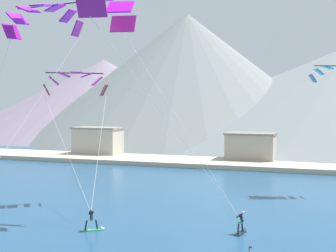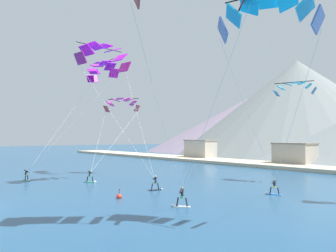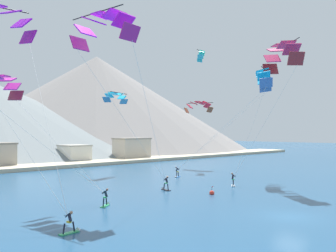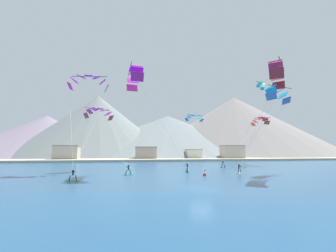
% 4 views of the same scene
% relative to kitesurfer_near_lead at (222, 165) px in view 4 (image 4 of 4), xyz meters
% --- Properties ---
extents(ground_plane, '(400.00, 400.00, 0.00)m').
position_rel_kitesurfer_near_lead_xyz_m(ground_plane, '(-12.34, -24.82, -0.48)').
color(ground_plane, navy).
extents(kitesurfer_near_lead, '(1.75, 1.09, 1.69)m').
position_rel_kitesurfer_near_lead_xyz_m(kitesurfer_near_lead, '(0.00, 0.00, 0.00)').
color(kitesurfer_near_lead, '#337FDB').
rests_on(kitesurfer_near_lead, ground).
extents(kitesurfer_near_trail, '(1.64, 1.36, 1.78)m').
position_rel_kitesurfer_near_lead_xyz_m(kitesurfer_near_trail, '(-1.62, -11.55, 0.05)').
color(kitesurfer_near_trail, white).
rests_on(kitesurfer_near_trail, ground).
extents(kitesurfer_mid_center, '(1.66, 1.33, 1.74)m').
position_rel_kitesurfer_near_lead_xyz_m(kitesurfer_mid_center, '(-20.42, -10.60, 0.03)').
color(kitesurfer_mid_center, '#33B266').
rests_on(kitesurfer_mid_center, ground).
extents(kitesurfer_far_left, '(1.77, 0.66, 1.64)m').
position_rel_kitesurfer_near_lead_xyz_m(kitesurfer_far_left, '(-27.53, -16.71, -0.03)').
color(kitesurfer_far_left, '#33B266').
rests_on(kitesurfer_far_left, ground).
extents(kitesurfer_far_right, '(0.70, 1.78, 1.77)m').
position_rel_kitesurfer_near_lead_xyz_m(kitesurfer_far_right, '(-9.90, -7.69, 0.05)').
color(kitesurfer_far_right, black).
rests_on(kitesurfer_far_right, ground).
extents(parafoil_kite_near_lead, '(9.97, 13.45, 14.66)m').
position_rel_kitesurfer_near_lead_xyz_m(parafoil_kite_near_lead, '(6.86, -10.81, 14.20)').
color(parafoil_kite_near_lead, '#3E68B0').
extents(parafoil_kite_near_trail, '(8.51, 7.92, 17.08)m').
position_rel_kitesurfer_near_lead_xyz_m(parafoil_kite_near_trail, '(3.83, -15.35, 16.61)').
color(parafoil_kite_near_trail, maroon).
extents(parafoil_kite_mid_center, '(9.11, 10.93, 11.18)m').
position_rel_kitesurfer_near_lead_xyz_m(parafoil_kite_mid_center, '(-26.92, -2.05, 11.14)').
color(parafoil_kite_mid_center, '#952D43').
extents(parafoil_kite_far_left, '(7.61, 13.01, 17.25)m').
position_rel_kitesurfer_near_lead_xyz_m(parafoil_kite_far_left, '(-28.58, -4.93, 16.75)').
color(parafoil_kite_far_left, '#9B1298').
extents(parafoil_kite_far_right, '(11.25, 8.21, 17.15)m').
position_rel_kitesurfer_near_lead_xyz_m(parafoil_kite_far_right, '(-19.76, -9.20, 16.82)').
color(parafoil_kite_far_right, '#A71D7B').
extents(parafoil_kite_distant_high_outer, '(3.59, 3.42, 1.99)m').
position_rel_kitesurfer_near_lead_xyz_m(parafoil_kite_distant_high_outer, '(15.12, 8.01, 21.57)').
color(parafoil_kite_distant_high_outer, '#2EABC6').
extents(parafoil_kite_distant_low_drift, '(3.20, 5.99, 2.30)m').
position_rel_kitesurfer_near_lead_xyz_m(parafoil_kite_distant_low_drift, '(14.52, 8.20, 11.52)').
color(parafoil_kite_distant_low_drift, brown).
extents(parafoil_kite_distant_mid_solo, '(5.64, 3.08, 1.85)m').
position_rel_kitesurfer_near_lead_xyz_m(parafoil_kite_distant_mid_solo, '(-3.43, 10.86, 12.37)').
color(parafoil_kite_distant_mid_solo, teal).
extents(race_marker_buoy, '(0.56, 0.56, 1.02)m').
position_rel_kitesurfer_near_lead_xyz_m(race_marker_buoy, '(-8.38, -13.54, -0.33)').
color(race_marker_buoy, red).
rests_on(race_marker_buoy, ground).
extents(shoreline_strip, '(180.00, 10.00, 0.70)m').
position_rel_kitesurfer_near_lead_xyz_m(shoreline_strip, '(-12.34, 28.67, -0.13)').
color(shoreline_strip, '#BCAD8E').
rests_on(shoreline_strip, ground).
extents(shore_building_harbour_front, '(8.32, 4.75, 5.33)m').
position_rel_kitesurfer_near_lead_xyz_m(shore_building_harbour_front, '(-42.58, 31.95, 2.19)').
color(shore_building_harbour_front, '#B7AD9E').
rests_on(shore_building_harbour_front, ground).
extents(shore_building_promenade_mid, '(5.53, 6.13, 4.02)m').
position_rel_kitesurfer_near_lead_xyz_m(shore_building_promenade_mid, '(2.18, 33.59, 1.54)').
color(shore_building_promenade_mid, silver).
rests_on(shore_building_promenade_mid, ground).
extents(shore_building_quay_east, '(8.41, 5.27, 5.40)m').
position_rel_kitesurfer_near_lead_xyz_m(shore_building_quay_east, '(16.56, 31.39, 2.23)').
color(shore_building_quay_east, beige).
rests_on(shore_building_quay_east, ground).
extents(shore_building_quay_west, '(7.72, 5.49, 4.87)m').
position_rel_kitesurfer_near_lead_xyz_m(shore_building_quay_west, '(-15.75, 32.43, 1.96)').
color(shore_building_quay_west, '#A89E8E').
rests_on(shore_building_quay_west, ground).
extents(mountain_peak_west_ridge, '(118.68, 118.68, 24.18)m').
position_rel_kitesurfer_near_lead_xyz_m(mountain_peak_west_ridge, '(0.09, 87.94, 11.61)').
color(mountain_peak_west_ridge, slate).
rests_on(mountain_peak_west_ridge, ground).
extents(mountain_peak_central_summit, '(85.07, 85.07, 33.32)m').
position_rel_kitesurfer_near_lead_xyz_m(mountain_peak_central_summit, '(-40.37, 78.47, 16.17)').
color(mountain_peak_central_summit, slate).
rests_on(mountain_peak_central_summit, ground).
extents(mountain_peak_east_shoulder, '(87.92, 87.92, 23.03)m').
position_rel_kitesurfer_near_lead_xyz_m(mountain_peak_east_shoulder, '(-70.64, 89.07, 11.03)').
color(mountain_peak_east_shoulder, slate).
rests_on(mountain_peak_east_shoulder, ground).
extents(mountain_peak_far_spur, '(119.35, 119.35, 36.97)m').
position_rel_kitesurfer_near_lead_xyz_m(mountain_peak_far_spur, '(43.17, 86.78, 18.00)').
color(mountain_peak_far_spur, gray).
rests_on(mountain_peak_far_spur, ground).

